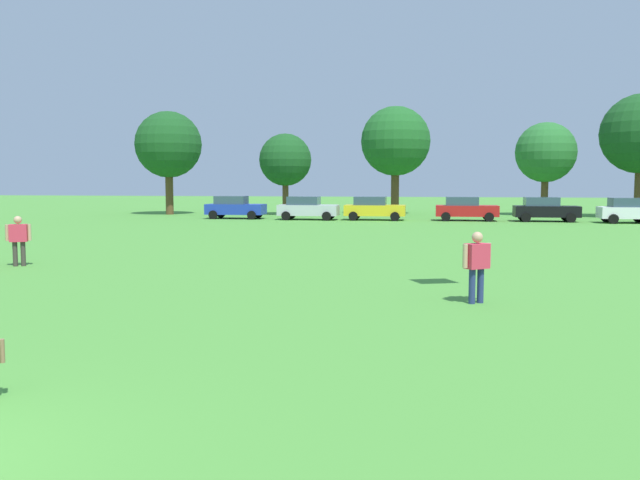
# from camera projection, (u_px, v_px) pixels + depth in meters

# --- Properties ---
(ground_plane) EXTENTS (160.00, 160.00, 0.00)m
(ground_plane) POSITION_uv_depth(u_px,v_px,m) (328.00, 232.00, 35.46)
(ground_plane) COLOR #4C9338
(adult_bystander) EXTENTS (0.66, 0.56, 1.65)m
(adult_bystander) POSITION_uv_depth(u_px,v_px,m) (477.00, 261.00, 14.82)
(adult_bystander) COLOR navy
(adult_bystander) RESTS_ON ground
(bystander_midfield) EXTENTS (0.72, 0.51, 1.65)m
(bystander_midfield) POSITION_uv_depth(u_px,v_px,m) (18.00, 236.00, 21.31)
(bystander_midfield) COLOR #3F3833
(bystander_midfield) RESTS_ON ground
(parked_car_blue_0) EXTENTS (4.30, 2.02, 1.68)m
(parked_car_blue_0) POSITION_uv_depth(u_px,v_px,m) (235.00, 207.00, 48.22)
(parked_car_blue_0) COLOR #1E38AD
(parked_car_blue_0) RESTS_ON ground
(parked_car_silver_1) EXTENTS (4.30, 2.02, 1.68)m
(parked_car_silver_1) POSITION_uv_depth(u_px,v_px,m) (307.00, 208.00, 46.80)
(parked_car_silver_1) COLOR silver
(parked_car_silver_1) RESTS_ON ground
(parked_car_yellow_2) EXTENTS (4.30, 2.02, 1.68)m
(parked_car_yellow_2) POSITION_uv_depth(u_px,v_px,m) (374.00, 208.00, 46.39)
(parked_car_yellow_2) COLOR yellow
(parked_car_yellow_2) RESTS_ON ground
(parked_car_red_3) EXTENTS (4.30, 2.02, 1.68)m
(parked_car_red_3) POSITION_uv_depth(u_px,v_px,m) (466.00, 209.00, 45.67)
(parked_car_red_3) COLOR red
(parked_car_red_3) RESTS_ON ground
(parked_car_black_4) EXTENTS (4.30, 2.02, 1.68)m
(parked_car_black_4) POSITION_uv_depth(u_px,v_px,m) (545.00, 209.00, 44.75)
(parked_car_black_4) COLOR black
(parked_car_black_4) RESTS_ON ground
(parked_car_white_5) EXTENTS (4.30, 2.02, 1.68)m
(parked_car_white_5) POSITION_uv_depth(u_px,v_px,m) (632.00, 210.00, 42.96)
(parked_car_white_5) COLOR white
(parked_car_white_5) RESTS_ON ground
(tree_far_left) EXTENTS (5.48, 5.48, 8.54)m
(tree_far_left) POSITION_uv_depth(u_px,v_px,m) (168.00, 145.00, 53.81)
(tree_far_left) COLOR brown
(tree_far_left) RESTS_ON ground
(tree_left) EXTENTS (4.27, 4.27, 6.66)m
(tree_left) POSITION_uv_depth(u_px,v_px,m) (285.00, 160.00, 53.16)
(tree_left) COLOR brown
(tree_left) RESTS_ON ground
(tree_center) EXTENTS (5.76, 5.76, 8.98)m
(tree_center) POSITION_uv_depth(u_px,v_px,m) (395.00, 141.00, 54.01)
(tree_center) COLOR brown
(tree_center) RESTS_ON ground
(tree_right) EXTENTS (4.79, 4.79, 7.47)m
(tree_right) POSITION_uv_depth(u_px,v_px,m) (546.00, 153.00, 51.96)
(tree_right) COLOR brown
(tree_right) RESTS_ON ground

